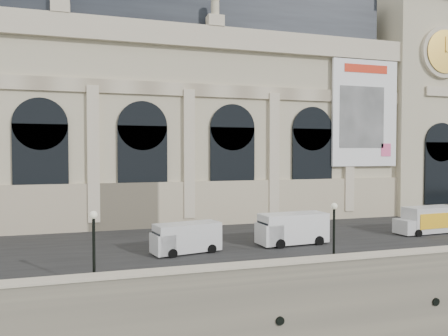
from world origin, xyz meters
The scene contains 10 objects.
quay centered at (0.00, 35.00, 3.00)m, with size 160.00×70.00×6.00m, color gray.
street centered at (0.00, 14.00, 6.03)m, with size 160.00×24.00×0.06m, color #2D2D2D.
parapet centered at (0.00, 0.60, 6.62)m, with size 160.00×1.40×1.21m.
museum centered at (-5.98, 30.86, 19.72)m, with size 69.00×18.70×29.10m.
clock_pavilion centered at (34.00, 27.93, 23.42)m, with size 13.00×14.72×36.70m.
van_b centered at (-2.19, 9.50, 7.26)m, with size 5.83×3.16×2.46m.
van_c centered at (7.45, 10.08, 7.42)m, with size 6.41×2.97×2.78m.
box_truck centered at (23.06, 10.89, 7.37)m, with size 6.87×2.78×2.71m.
lamp_left centered at (-9.13, 2.09, 8.34)m, with size 0.48×0.48×4.70m.
lamp_right centered at (7.28, 2.44, 8.28)m, with size 0.47×0.47×4.58m.
Camera 1 is at (-9.24, -24.81, 14.14)m, focal length 35.00 mm.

